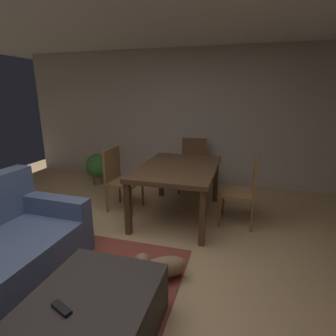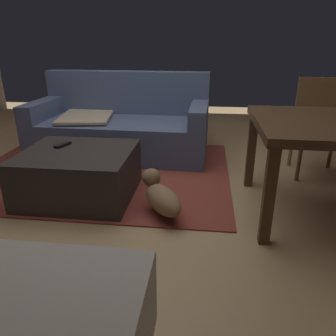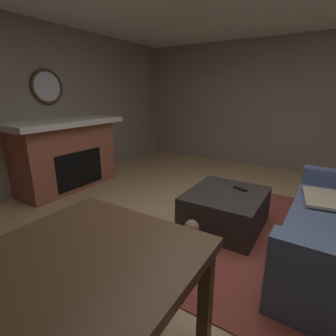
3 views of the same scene
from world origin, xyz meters
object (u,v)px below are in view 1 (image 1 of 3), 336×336
at_px(ottoman_coffee_table, 94,319).
at_px(dining_table, 178,171).
at_px(tv_remote, 62,308).
at_px(dining_chair_east, 193,162).
at_px(potted_plant, 97,167).
at_px(dining_chair_north, 119,176).
at_px(dining_chair_south, 245,187).
at_px(small_dog, 160,266).

bearing_deg(ottoman_coffee_table, dining_table, -1.53).
bearing_deg(tv_remote, ottoman_coffee_table, -11.21).
xyz_separation_m(dining_chair_east, potted_plant, (-0.20, 1.83, -0.19)).
bearing_deg(ottoman_coffee_table, tv_remote, 147.28).
xyz_separation_m(dining_chair_north, dining_chair_south, (-0.01, -1.82, 0.00)).
xyz_separation_m(tv_remote, dining_chair_south, (2.32, -1.08, 0.10)).
height_order(ottoman_coffee_table, tv_remote, tv_remote).
xyz_separation_m(dining_chair_north, dining_chair_east, (1.13, -0.91, 0.00)).
xyz_separation_m(tv_remote, small_dog, (0.90, -0.35, -0.26)).
height_order(dining_table, dining_chair_east, dining_chair_east).
bearing_deg(ottoman_coffee_table, dining_chair_north, 21.57).
bearing_deg(dining_chair_north, small_dog, -142.37).
height_order(dining_table, dining_chair_south, dining_chair_south).
relative_size(ottoman_coffee_table, small_dog, 1.90).
xyz_separation_m(tv_remote, dining_chair_east, (3.46, -0.16, 0.10)).
bearing_deg(dining_chair_north, potted_plant, 44.57).
bearing_deg(dining_table, tv_remote, 175.92).
distance_m(dining_chair_north, potted_plant, 1.33).
height_order(ottoman_coffee_table, dining_chair_north, dining_chair_north).
distance_m(ottoman_coffee_table, dining_chair_south, 2.38).
relative_size(dining_table, dining_chair_south, 1.61).
bearing_deg(dining_chair_south, dining_table, 89.85).
distance_m(dining_chair_north, small_dog, 1.83).
relative_size(ottoman_coffee_table, dining_chair_east, 0.97).
distance_m(dining_table, small_dog, 1.52).
xyz_separation_m(dining_chair_east, small_dog, (-2.56, -0.19, -0.36)).
xyz_separation_m(tv_remote, dining_table, (2.32, -0.17, 0.24)).
distance_m(tv_remote, dining_chair_south, 2.56).
bearing_deg(dining_table, ottoman_coffee_table, 178.47).
height_order(ottoman_coffee_table, dining_chair_east, dining_chair_east).
relative_size(dining_table, small_dog, 3.13).
bearing_deg(dining_chair_south, small_dog, 152.90).
xyz_separation_m(dining_chair_south, potted_plant, (0.94, 2.74, -0.19)).
distance_m(ottoman_coffee_table, potted_plant, 3.57).
bearing_deg(dining_chair_north, dining_chair_south, -90.19).
distance_m(ottoman_coffee_table, dining_table, 2.20).
bearing_deg(ottoman_coffee_table, small_dog, -18.32).
bearing_deg(tv_remote, potted_plant, 48.58).
distance_m(dining_chair_south, dining_chair_east, 1.46).
bearing_deg(dining_chair_south, dining_chair_east, 38.71).
height_order(ottoman_coffee_table, small_dog, ottoman_coffee_table).
bearing_deg(small_dog, dining_chair_east, 4.24).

